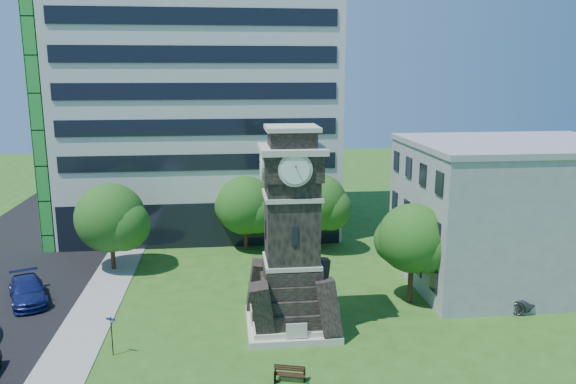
{
  "coord_description": "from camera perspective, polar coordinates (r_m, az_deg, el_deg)",
  "views": [
    {
      "loc": [
        -0.69,
        -29.5,
        15.26
      ],
      "look_at": [
        3.34,
        7.02,
        7.32
      ],
      "focal_mm": 35.0,
      "sensor_mm": 36.0,
      "label": 1
    }
  ],
  "objects": [
    {
      "name": "tree_east",
      "position": [
        37.95,
        12.61,
        -4.85
      ],
      "size": [
        5.04,
        4.58,
        6.8
      ],
      "rotation": [
        0.0,
        0.0,
        0.39
      ],
      "color": "#332114",
      "rests_on": "ground"
    },
    {
      "name": "ground",
      "position": [
        33.21,
        -4.56,
        -15.19
      ],
      "size": [
        160.0,
        160.0,
        0.0
      ],
      "primitive_type": "plane",
      "color": "#295518",
      "rests_on": "ground"
    },
    {
      "name": "car_street_north",
      "position": [
        42.17,
        -24.95,
        -9.09
      ],
      "size": [
        4.05,
        5.74,
        1.54
      ],
      "primitive_type": "imported",
      "rotation": [
        0.0,
        0.0,
        0.4
      ],
      "color": "navy",
      "rests_on": "ground"
    },
    {
      "name": "tree_nw",
      "position": [
        45.41,
        -17.5,
        -2.7
      ],
      "size": [
        5.9,
        5.37,
        6.87
      ],
      "rotation": [
        0.0,
        0.0,
        -0.06
      ],
      "color": "#332114",
      "rests_on": "ground"
    },
    {
      "name": "clock_tower",
      "position": [
        33.24,
        0.37,
        -5.27
      ],
      "size": [
        5.4,
        5.4,
        12.22
      ],
      "color": "beige",
      "rests_on": "ground"
    },
    {
      "name": "tree_nc",
      "position": [
        48.37,
        -4.27,
        -1.53
      ],
      "size": [
        5.55,
        5.05,
        6.49
      ],
      "rotation": [
        0.0,
        0.0,
        -0.24
      ],
      "color": "#332114",
      "rests_on": "ground"
    },
    {
      "name": "car_east_lot",
      "position": [
        40.07,
        19.82,
        -9.73
      ],
      "size": [
        6.21,
        4.52,
        1.57
      ],
      "primitive_type": "imported",
      "rotation": [
        0.0,
        0.0,
        1.19
      ],
      "color": "#4E4D53",
      "rests_on": "ground"
    },
    {
      "name": "office_low",
      "position": [
        43.97,
        21.94,
        -1.92
      ],
      "size": [
        15.2,
        12.2,
        10.4
      ],
      "color": "#9DA0A2",
      "rests_on": "ground"
    },
    {
      "name": "office_tall",
      "position": [
        55.4,
        -9.06,
        10.98
      ],
      "size": [
        26.2,
        15.11,
        28.6
      ],
      "color": "silver",
      "rests_on": "ground"
    },
    {
      "name": "park_bench",
      "position": [
        29.54,
        0.17,
        -17.92
      ],
      "size": [
        1.58,
        0.42,
        0.82
      ],
      "rotation": [
        0.0,
        0.0,
        -0.27
      ],
      "color": "black",
      "rests_on": "ground"
    },
    {
      "name": "tree_ne",
      "position": [
        47.79,
        3.17,
        -1.24
      ],
      "size": [
        5.36,
        4.87,
        6.78
      ],
      "rotation": [
        0.0,
        0.0,
        0.05
      ],
      "color": "#332114",
      "rests_on": "ground"
    },
    {
      "name": "street_sign",
      "position": [
        32.82,
        -17.49,
        -13.36
      ],
      "size": [
        0.54,
        0.05,
        2.26
      ],
      "rotation": [
        0.0,
        0.0,
        -0.4
      ],
      "color": "black",
      "rests_on": "ground"
    },
    {
      "name": "sidewalk",
      "position": [
        38.72,
        -19.31,
        -11.69
      ],
      "size": [
        3.0,
        70.0,
        0.06
      ],
      "primitive_type": "cube",
      "color": "gray",
      "rests_on": "ground"
    }
  ]
}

